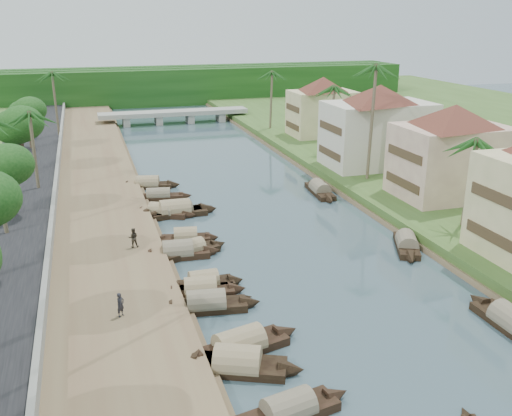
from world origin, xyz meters
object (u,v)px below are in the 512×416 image
object	(u,v)px
sampan_0	(289,411)
person_near	(120,305)
bridge	(174,114)
sampan_1	(238,364)

from	to	relation	value
sampan_0	person_near	xyz separation A→B (m)	(-7.43, 11.66, 1.21)
bridge	sampan_1	xyz separation A→B (m)	(-9.33, -80.55, -1.30)
sampan_0	sampan_1	xyz separation A→B (m)	(-1.41, 4.70, 0.01)
sampan_0	sampan_1	world-z (taller)	sampan_1
bridge	sampan_1	distance (m)	81.10
bridge	person_near	world-z (taller)	person_near
bridge	sampan_1	bearing A→B (deg)	-96.61
sampan_0	sampan_1	distance (m)	4.91
bridge	sampan_0	bearing A→B (deg)	-95.31
sampan_1	person_near	size ratio (longest dim) A/B	4.82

